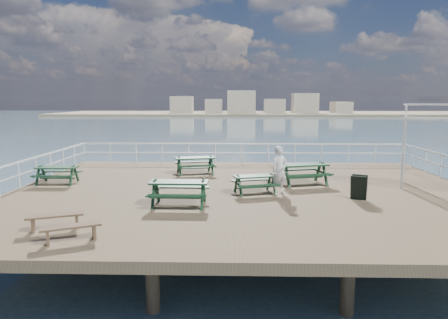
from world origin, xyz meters
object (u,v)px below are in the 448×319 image
at_px(picnic_table_e, 255,180).
at_px(flat_bench_far, 71,229).
at_px(picnic_table_a, 57,171).
at_px(picnic_table_c, 303,169).
at_px(flat_bench_near, 55,218).
at_px(picnic_table_b, 195,162).
at_px(picnic_table_d, 179,188).
at_px(trellis_arbor, 438,151).
at_px(person, 279,170).

bearing_deg(picnic_table_e, flat_bench_far, -147.52).
height_order(picnic_table_a, picnic_table_c, picnic_table_c).
bearing_deg(picnic_table_a, picnic_table_c, 0.38).
relative_size(picnic_table_a, flat_bench_far, 1.16).
distance_m(picnic_table_c, flat_bench_far, 9.82).
bearing_deg(flat_bench_near, picnic_table_e, 17.40).
relative_size(picnic_table_b, picnic_table_e, 1.15).
bearing_deg(flat_bench_near, picnic_table_b, 49.62).
bearing_deg(picnic_table_b, picnic_table_c, -40.24).
height_order(picnic_table_d, flat_bench_near, picnic_table_d).
bearing_deg(flat_bench_far, trellis_arbor, 3.20).
bearing_deg(flat_bench_near, trellis_arbor, 2.39).
height_order(flat_bench_near, flat_bench_far, flat_bench_near).
relative_size(picnic_table_d, flat_bench_far, 1.34).
bearing_deg(trellis_arbor, picnic_table_c, -163.05).
height_order(picnic_table_e, person, person).
bearing_deg(flat_bench_far, picnic_table_e, 23.07).
xyz_separation_m(picnic_table_b, flat_bench_near, (-2.95, -8.38, -0.26)).
relative_size(picnic_table_e, person, 1.04).
bearing_deg(person, flat_bench_near, -174.50).
height_order(picnic_table_b, flat_bench_near, picnic_table_b).
xyz_separation_m(picnic_table_d, picnic_table_e, (2.59, 1.85, -0.11)).
xyz_separation_m(flat_bench_far, trellis_arbor, (12.02, 6.43, 1.17)).
distance_m(picnic_table_b, picnic_table_e, 4.75).
height_order(picnic_table_c, person, person).
bearing_deg(picnic_table_a, picnic_table_e, -11.08).
bearing_deg(trellis_arbor, picnic_table_d, -139.89).
bearing_deg(picnic_table_a, trellis_arbor, -2.09).
height_order(picnic_table_d, picnic_table_e, picnic_table_d).
distance_m(picnic_table_b, flat_bench_near, 8.89).
height_order(picnic_table_e, trellis_arbor, trellis_arbor).
relative_size(picnic_table_d, picnic_table_e, 1.04).
bearing_deg(picnic_table_c, picnic_table_a, 166.60).
height_order(flat_bench_far, trellis_arbor, trellis_arbor).
distance_m(picnic_table_a, picnic_table_e, 8.31).
distance_m(picnic_table_a, picnic_table_c, 10.26).
bearing_deg(picnic_table_c, person, -137.76).
height_order(picnic_table_b, person, person).
bearing_deg(picnic_table_b, trellis_arbor, -30.70).
xyz_separation_m(picnic_table_b, person, (3.54, -4.08, 0.33)).
xyz_separation_m(picnic_table_a, picnic_table_e, (8.17, -1.51, -0.03)).
relative_size(picnic_table_a, picnic_table_b, 0.78).
bearing_deg(flat_bench_near, person, 12.59).
bearing_deg(trellis_arbor, flat_bench_far, -128.49).
xyz_separation_m(picnic_table_a, picnic_table_b, (5.53, 2.44, 0.05)).
bearing_deg(picnic_table_e, trellis_arbor, -6.83).
bearing_deg(flat_bench_far, picnic_table_a, 91.37).
bearing_deg(trellis_arbor, picnic_table_b, -172.73).
relative_size(picnic_table_c, trellis_arbor, 0.69).
xyz_separation_m(picnic_table_c, trellis_arbor, (5.14, -0.58, 0.86)).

